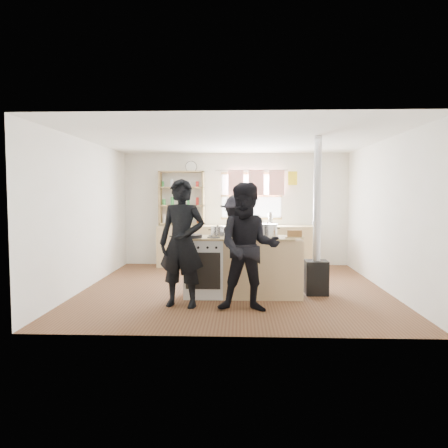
{
  "coord_description": "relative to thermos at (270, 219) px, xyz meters",
  "views": [
    {
      "loc": [
        0.12,
        -7.29,
        1.6
      ],
      "look_at": [
        -0.16,
        -0.1,
        1.1
      ],
      "focal_mm": 35.0,
      "sensor_mm": 36.0,
      "label": 1
    }
  ],
  "objects": [
    {
      "name": "cooking_island",
      "position": [
        -0.61,
        -2.77,
        -0.57
      ],
      "size": [
        1.97,
        0.64,
        0.93
      ],
      "color": "white",
      "rests_on": "ground"
    },
    {
      "name": "flue_heater",
      "position": [
        0.56,
        -2.59,
        -0.4
      ],
      "size": [
        0.35,
        0.35,
        2.5
      ],
      "color": "black",
      "rests_on": "ground"
    },
    {
      "name": "stockpot_counter",
      "position": [
        -0.23,
        -2.74,
        -0.01
      ],
      "size": [
        0.31,
        0.31,
        0.23
      ],
      "color": "silver",
      "rests_on": "cooking_island"
    },
    {
      "name": "person_far",
      "position": [
        -0.71,
        -1.94,
        -0.25
      ],
      "size": [
        1.09,
        0.72,
        1.58
      ],
      "primitive_type": "imported",
      "rotation": [
        0.0,
        0.0,
        3.28
      ],
      "color": "black",
      "rests_on": "ground"
    },
    {
      "name": "skillet_greens",
      "position": [
        -1.39,
        -2.94,
        -0.08
      ],
      "size": [
        0.34,
        0.34,
        0.05
      ],
      "color": "black",
      "rests_on": "cooking_island"
    },
    {
      "name": "ground",
      "position": [
        -0.76,
        -2.22,
        -1.05
      ],
      "size": [
        5.0,
        5.0,
        0.01
      ],
      "primitive_type": "cube",
      "color": "brown",
      "rests_on": "ground"
    },
    {
      "name": "back_counter",
      "position": [
        -0.76,
        0.0,
        -0.59
      ],
      "size": [
        3.4,
        0.55,
        0.9
      ],
      "primitive_type": "cube",
      "color": "tan",
      "rests_on": "ground"
    },
    {
      "name": "shelving_unit",
      "position": [
        -1.96,
        0.12,
        0.47
      ],
      "size": [
        1.0,
        0.28,
        1.2
      ],
      "color": "tan",
      "rests_on": "back_counter"
    },
    {
      "name": "person_near_right",
      "position": [
        -0.54,
        -3.64,
        -0.17
      ],
      "size": [
        0.88,
        0.7,
        1.75
      ],
      "primitive_type": "imported",
      "rotation": [
        0.0,
        0.0,
        -0.05
      ],
      "color": "black",
      "rests_on": "ground"
    },
    {
      "name": "stockpot_stove",
      "position": [
        -1.01,
        -2.65,
        -0.03
      ],
      "size": [
        0.22,
        0.22,
        0.18
      ],
      "color": "#B8B8BB",
      "rests_on": "cooking_island"
    },
    {
      "name": "person_near_left",
      "position": [
        -1.47,
        -3.42,
        -0.14
      ],
      "size": [
        0.73,
        0.56,
        1.81
      ],
      "primitive_type": "imported",
      "rotation": [
        0.0,
        0.0,
        -0.2
      ],
      "color": "black",
      "rests_on": "ground"
    },
    {
      "name": "roast_tray",
      "position": [
        -0.7,
        -2.76,
        -0.08
      ],
      "size": [
        0.42,
        0.31,
        0.06
      ],
      "color": "silver",
      "rests_on": "cooking_island"
    },
    {
      "name": "bread_board",
      "position": [
        0.17,
        -2.87,
        -0.06
      ],
      "size": [
        0.3,
        0.22,
        0.12
      ],
      "color": "tan",
      "rests_on": "cooking_island"
    },
    {
      "name": "thermos",
      "position": [
        0.0,
        0.0,
        0.0
      ],
      "size": [
        0.1,
        0.1,
        0.28
      ],
      "primitive_type": "cylinder",
      "color": "silver",
      "rests_on": "back_counter"
    }
  ]
}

